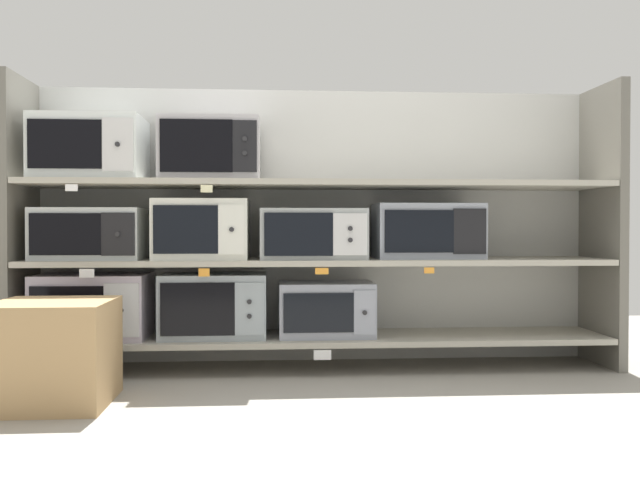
% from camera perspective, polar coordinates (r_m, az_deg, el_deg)
% --- Properties ---
extents(ground, '(7.06, 6.00, 0.02)m').
position_cam_1_polar(ground, '(2.76, 1.53, -14.99)').
color(ground, gray).
extents(back_panel, '(3.26, 0.04, 1.53)m').
position_cam_1_polar(back_panel, '(3.91, -0.27, 1.21)').
color(back_panel, '#B2B2AD').
rests_on(back_panel, ground).
extents(upright_left, '(0.05, 0.48, 1.53)m').
position_cam_1_polar(upright_left, '(3.87, -23.70, 1.12)').
color(upright_left, '#68645B').
rests_on(upright_left, ground).
extents(upright_right, '(0.05, 0.48, 1.53)m').
position_cam_1_polar(upright_right, '(4.07, 22.45, 1.12)').
color(upright_right, '#68645B').
rests_on(upright_right, ground).
extents(shelf_0, '(3.06, 0.48, 0.03)m').
position_cam_1_polar(shelf_0, '(3.70, 0.00, -8.18)').
color(shelf_0, '#ADA899').
rests_on(shelf_0, ground).
extents(microwave_0, '(0.56, 0.40, 0.34)m').
position_cam_1_polar(microwave_0, '(3.78, -18.34, -5.25)').
color(microwave_0, '#BDB1C1').
rests_on(microwave_0, shelf_0).
extents(microwave_1, '(0.55, 0.36, 0.33)m').
position_cam_1_polar(microwave_1, '(3.67, -8.81, -5.39)').
color(microwave_1, '#9BA7AE').
rests_on(microwave_1, shelf_0).
extents(microwave_2, '(0.50, 0.35, 0.29)m').
position_cam_1_polar(microwave_2, '(3.68, 0.50, -5.75)').
color(microwave_2, '#999FAE').
rests_on(microwave_2, shelf_0).
extents(price_tag_0, '(0.09, 0.00, 0.05)m').
position_cam_1_polar(price_tag_0, '(3.47, 0.21, -9.54)').
color(price_tag_0, white).
extents(shelf_1, '(3.06, 0.48, 0.03)m').
position_cam_1_polar(shelf_1, '(3.66, 0.00, -1.80)').
color(shelf_1, '#ADA899').
extents(microwave_3, '(0.54, 0.39, 0.27)m').
position_cam_1_polar(microwave_3, '(3.76, -18.53, 0.49)').
color(microwave_3, '#B7BEBE').
rests_on(microwave_3, shelf_1).
extents(microwave_4, '(0.48, 0.41, 0.31)m').
position_cam_1_polar(microwave_4, '(3.66, -9.76, 0.88)').
color(microwave_4, white).
rests_on(microwave_4, shelf_1).
extents(microwave_5, '(0.55, 0.43, 0.27)m').
position_cam_1_polar(microwave_5, '(3.65, -0.64, 0.51)').
color(microwave_5, '#9DA2A1').
rests_on(microwave_5, shelf_1).
extents(microwave_6, '(0.57, 0.33, 0.29)m').
position_cam_1_polar(microwave_6, '(3.74, 8.93, 0.73)').
color(microwave_6, '#99A0AE').
rests_on(microwave_6, shelf_1).
extents(price_tag_1, '(0.07, 0.00, 0.04)m').
position_cam_1_polar(price_tag_1, '(3.52, -18.83, -2.64)').
color(price_tag_1, white).
extents(price_tag_2, '(0.05, 0.00, 0.04)m').
position_cam_1_polar(price_tag_2, '(3.42, -9.63, -2.68)').
color(price_tag_2, orange).
extents(price_tag_3, '(0.07, 0.00, 0.03)m').
position_cam_1_polar(price_tag_3, '(3.42, 0.15, -2.60)').
color(price_tag_3, orange).
extents(price_tag_4, '(0.05, 0.00, 0.03)m').
position_cam_1_polar(price_tag_4, '(3.50, 9.07, -2.52)').
color(price_tag_4, orange).
extents(shelf_2, '(3.06, 0.48, 0.03)m').
position_cam_1_polar(shelf_2, '(3.66, 0.00, 4.64)').
color(shelf_2, '#ADA899').
extents(microwave_7, '(0.54, 0.41, 0.33)m').
position_cam_1_polar(microwave_7, '(3.78, -18.57, 7.21)').
color(microwave_7, silver).
rests_on(microwave_7, shelf_2).
extents(microwave_8, '(0.51, 0.42, 0.32)m').
position_cam_1_polar(microwave_8, '(3.68, -9.06, 7.38)').
color(microwave_8, '#B5B2B6').
rests_on(microwave_8, shelf_2).
extents(price_tag_5, '(0.06, 0.00, 0.03)m').
position_cam_1_polar(price_tag_5, '(3.54, -19.97, 4.11)').
color(price_tag_5, white).
extents(price_tag_6, '(0.06, 0.00, 0.04)m').
position_cam_1_polar(price_tag_6, '(3.42, -9.42, 4.24)').
color(price_tag_6, beige).
extents(shipping_carton, '(0.48, 0.48, 0.44)m').
position_cam_1_polar(shipping_carton, '(3.16, -21.33, -8.73)').
color(shipping_carton, tan).
rests_on(shipping_carton, ground).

